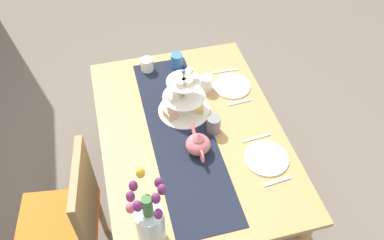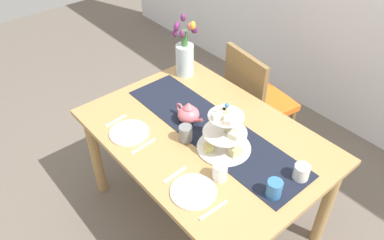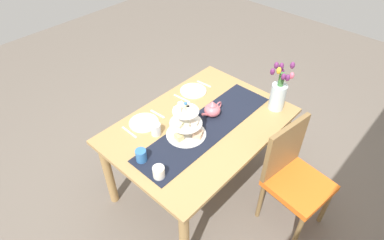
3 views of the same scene
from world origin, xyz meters
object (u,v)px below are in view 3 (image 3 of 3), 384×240
object	(u,v)px
knife_left	(182,98)
mug_grey	(191,111)
mug_orange	(141,156)
knife_right	(129,132)
tulip_vase	(279,92)
teapot	(212,109)
mug_white_text	(156,129)
tiered_cake_stand	(186,125)
fork_right	(158,114)
dining_table	(200,134)
cream_jug	(159,172)
chair_left	(293,174)
dinner_plate_left	(193,91)
fork_left	(204,84)
dinner_plate_right	(144,123)

from	to	relation	value
knife_left	mug_grey	size ratio (longest dim) A/B	1.79
mug_orange	knife_right	bearing A→B (deg)	-113.06
tulip_vase	mug_grey	size ratio (longest dim) A/B	4.47
teapot	mug_white_text	bearing A→B (deg)	-20.73
tiered_cake_stand	fork_right	distance (m)	0.35
fork_right	mug_white_text	distance (m)	0.23
fork_right	mug_grey	bearing A→B (deg)	128.71
tiered_cake_stand	tulip_vase	size ratio (longest dim) A/B	0.72
dining_table	mug_white_text	world-z (taller)	mug_white_text
dining_table	mug_grey	world-z (taller)	mug_grey
tiered_cake_stand	teapot	distance (m)	0.31
cream_jug	teapot	bearing A→B (deg)	-168.72
chair_left	dinner_plate_left	bearing A→B (deg)	-92.45
teapot	fork_left	bearing A→B (deg)	-130.61
cream_jug	knife_right	size ratio (longest dim) A/B	0.50
teapot	knife_left	distance (m)	0.34
dining_table	mug_orange	distance (m)	0.58
dining_table	tulip_vase	distance (m)	0.70
tulip_vase	mug_orange	bearing A→B (deg)	-18.34
tiered_cake_stand	tulip_vase	distance (m)	0.80
chair_left	mug_grey	bearing A→B (deg)	-75.85
dining_table	dinner_plate_left	world-z (taller)	dinner_plate_left
tiered_cake_stand	teapot	xyz separation A→B (m)	(-0.31, -0.01, -0.04)
chair_left	knife_right	xyz separation A→B (m)	(0.67, -1.05, 0.22)
dinner_plate_right	fork_left	bearing A→B (deg)	180.00
mug_white_text	dinner_plate_left	bearing A→B (deg)	-164.79
dinner_plate_right	mug_grey	bearing A→B (deg)	146.11
mug_white_text	knife_left	bearing A→B (deg)	-160.17
fork_left	mug_grey	distance (m)	0.46
dinner_plate_right	fork_right	world-z (taller)	dinner_plate_right
dining_table	cream_jug	size ratio (longest dim) A/B	16.59
tulip_vase	chair_left	bearing A→B (deg)	50.33
dining_table	fork_left	size ratio (longest dim) A/B	9.40
tulip_vase	fork_left	size ratio (longest dim) A/B	2.83
chair_left	teapot	distance (m)	0.78
dinner_plate_left	knife_left	xyz separation A→B (m)	(0.14, 0.00, -0.00)
tulip_vase	fork_left	xyz separation A→B (m)	(0.14, -0.65, -0.15)
mug_grey	tulip_vase	bearing A→B (deg)	140.81
teapot	mug_grey	size ratio (longest dim) A/B	2.51
tulip_vase	mug_white_text	xyz separation A→B (m)	(0.87, -0.49, -0.11)
mug_white_text	dinner_plate_right	bearing A→B (deg)	-96.13
mug_grey	mug_white_text	xyz separation A→B (m)	(0.33, -0.05, -0.00)
teapot	tulip_vase	xyz separation A→B (m)	(-0.42, 0.32, 0.10)
tiered_cake_stand	tulip_vase	bearing A→B (deg)	156.53
teapot	mug_grey	distance (m)	0.17
dining_table	mug_orange	world-z (taller)	mug_orange
chair_left	tiered_cake_stand	distance (m)	0.88
mug_white_text	dining_table	bearing A→B (deg)	150.83
dinner_plate_left	mug_orange	bearing A→B (deg)	18.61
dining_table	fork_left	xyz separation A→B (m)	(-0.43, -0.33, 0.11)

